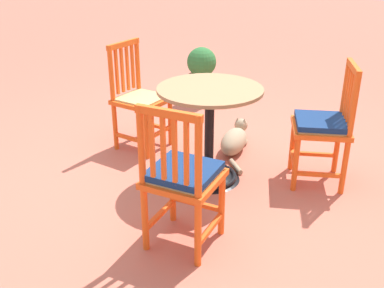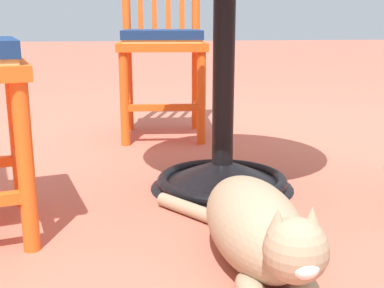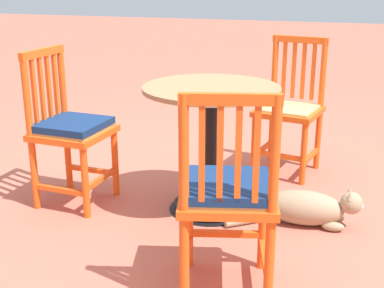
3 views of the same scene
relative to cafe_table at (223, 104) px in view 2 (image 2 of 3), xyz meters
name	(u,v)px [view 2 (image 2 of 3)]	position (x,y,z in m)	size (l,w,h in m)	color
ground_plane	(264,182)	(0.04, -0.16, -0.28)	(24.00, 24.00, 0.00)	#BC604C
cafe_table	(223,104)	(0.00, 0.00, 0.00)	(0.76, 0.76, 0.73)	black
orange_chair_facing_out	(162,42)	(0.81, 0.13, 0.16)	(0.43, 0.43, 0.91)	#EA5619
tabby_cat	(258,231)	(-0.58, 0.03, -0.19)	(0.72, 0.31, 0.23)	#9E896B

